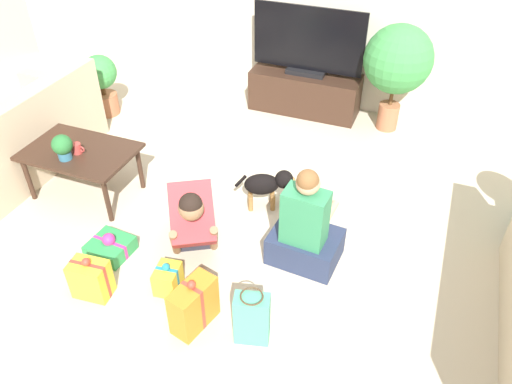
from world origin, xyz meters
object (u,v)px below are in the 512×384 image
Objects in this scene: potted_plant_corner_left at (101,81)px; mug at (77,148)px; tv_console at (305,92)px; gift_box_a at (168,278)px; gift_box_b at (91,279)px; gift_box_c at (194,305)px; sofa_left at (4,148)px; tabletop_plant at (62,146)px; tv at (308,45)px; potted_plant_back_right at (398,62)px; dog at (268,184)px; person_kneeling at (192,217)px; person_sitting at (305,231)px; coffee_table at (80,155)px; gift_bag_a at (252,318)px; gift_box_d at (110,247)px.

mug is (0.75, -1.37, 0.11)m from potted_plant_corner_left.
tv_console reaches higher than gift_box_a.
gift_box_b is 0.85× the size of gift_box_c.
gift_box_b is at bearing 59.73° from sofa_left.
gift_box_b is 1.22m from tabletop_plant.
mug is (-1.34, -2.26, -0.28)m from tv.
gift_box_a is at bearing -110.28° from potted_plant_back_right.
gift_box_a is at bearing 140.11° from dog.
tv_console is 1.00× the size of tv.
tv is at bearing 56.54° from person_kneeling.
person_sitting is 0.71m from dog.
tabletop_plant is at bearing -110.74° from mug.
tv is 2.97× the size of gift_box_c.
person_kneeling is at bearing -93.01° from tv.
gift_box_a is (-0.11, -2.96, -0.13)m from tv_console.
potted_plant_back_right is at bearing 43.08° from coffee_table.
tv is 2.91× the size of gift_bag_a.
sofa_left is at bearing 142.61° from person_kneeling.
gift_box_a is at bearing 71.36° from sofa_left.
tv is 4.91× the size of gift_box_a.
potted_plant_corner_left is (-2.09, -0.89, 0.17)m from tv_console.
dog is at bearing 106.16° from gift_bag_a.
potted_plant_back_right is at bearing 44.75° from tabletop_plant.
potted_plant_back_right is 1.31× the size of person_sitting.
sofa_left reaches higher than gift_box_d.
coffee_table is at bearing 148.88° from gift_box_c.
person_kneeling is 1.24m from mug.
coffee_table reaches higher than gift_box_b.
gift_box_b is at bearing -177.01° from gift_bag_a.
potted_plant_corner_left is 5.75× the size of mug.
potted_plant_back_right is 3.30m from gift_box_d.
coffee_table reaches higher than gift_box_a.
coffee_table reaches higher than gift_box_d.
person_sitting is at bearing -26.98° from potted_plant_corner_left.
tv reaches higher than person_kneeling.
tv reaches higher than tabletop_plant.
gift_box_d is at bearing -121.30° from potted_plant_back_right.
gift_box_d is at bearing 166.10° from gift_bag_a.
person_sitting is 2.11m from tabletop_plant.
tabletop_plant reaches higher than mug.
gift_bag_a is at bearing -78.93° from tv.
gift_bag_a is (0.61, -3.14, -0.59)m from tv.
gift_box_c reaches higher than gift_box_a.
gift_box_d is at bearing 107.44° from gift_box_b.
tabletop_plant is at bearing -120.19° from tv.
tv_console is 2.97m from gift_box_a.
potted_plant_back_right reaches higher than coffee_table.
sofa_left is at bearing 161.36° from gift_box_a.
gift_box_b is at bearing -116.25° from potted_plant_back_right.
gift_box_c is (-0.75, -3.12, -0.59)m from potted_plant_back_right.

